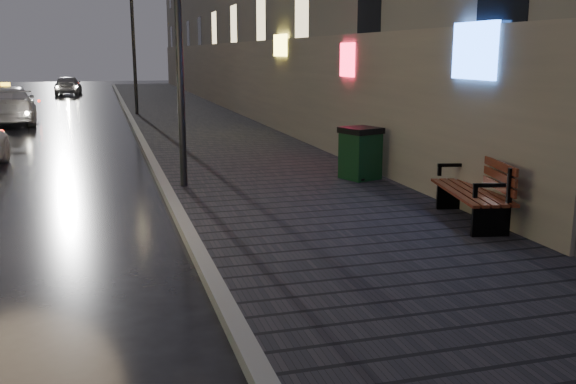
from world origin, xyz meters
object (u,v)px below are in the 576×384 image
Objects in this scene: lamp_near at (178,14)px; taxi_mid at (7,105)px; lamp_far at (133,35)px; bench at (476,190)px; trash_bin at (360,153)px; car_far at (68,85)px.

lamp_near is 1.04× the size of taxi_mid.
bench is (4.08, -20.06, -2.82)m from lamp_far.
taxi_mid reaches higher than trash_bin.
lamp_near and lamp_far have the same top height.
lamp_far reaches higher than trash_bin.
lamp_far is 1.41× the size of car_far.
lamp_near is 16.00m from lamp_far.
trash_bin is at bearing 113.34° from taxi_mid.
lamp_far reaches higher than bench.
lamp_near is 4.63m from trash_bin.
lamp_near reaches higher than car_far.
car_far is at bearing 101.67° from lamp_far.
taxi_mid is at bearing -167.61° from lamp_far.
car_far is (-3.49, 32.92, -2.85)m from lamp_near.
lamp_near is at bearing -90.00° from lamp_far.
trash_bin is (3.69, -16.27, -2.78)m from lamp_far.
car_far is at bearing 96.06° from lamp_near.
lamp_near is 6.41m from bench.
taxi_mid is at bearing 108.73° from lamp_near.
lamp_near is 4.84× the size of trash_bin.
lamp_far is 1.04× the size of taxi_mid.
taxi_mid is (-5.05, 14.89, -2.75)m from lamp_near.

